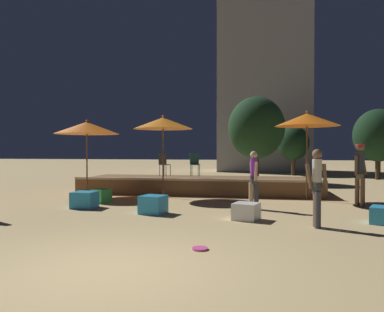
# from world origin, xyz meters

# --- Properties ---
(ground_plane) EXTENTS (120.00, 120.00, 0.00)m
(ground_plane) POSITION_xyz_m (0.00, 0.00, 0.00)
(ground_plane) COLOR tan
(wooden_deck) EXTENTS (9.13, 2.97, 0.64)m
(wooden_deck) POSITION_xyz_m (-0.25, 9.71, 0.28)
(wooden_deck) COLOR brown
(wooden_deck) RESTS_ON ground
(patio_umbrella_0) EXTENTS (2.11, 2.11, 2.96)m
(patio_umbrella_0) POSITION_xyz_m (3.60, 8.02, 2.67)
(patio_umbrella_0) COLOR brown
(patio_umbrella_0) RESTS_ON ground
(patio_umbrella_1) EXTENTS (2.33, 2.33, 2.77)m
(patio_umbrella_1) POSITION_xyz_m (-4.14, 7.86, 2.47)
(patio_umbrella_1) COLOR brown
(patio_umbrella_1) RESTS_ON ground
(patio_umbrella_2) EXTENTS (2.09, 2.09, 2.89)m
(patio_umbrella_2) POSITION_xyz_m (-1.29, 7.91, 2.61)
(patio_umbrella_2) COLOR brown
(patio_umbrella_2) RESTS_ON ground
(cube_seat_0) EXTENTS (0.62, 0.62, 0.43)m
(cube_seat_0) POSITION_xyz_m (-2.90, 6.31, 0.21)
(cube_seat_0) COLOR #4CC651
(cube_seat_0) RESTS_ON ground
(cube_seat_2) EXTENTS (0.64, 0.64, 0.47)m
(cube_seat_2) POSITION_xyz_m (-2.89, 5.14, 0.23)
(cube_seat_2) COLOR #2D9EDB
(cube_seat_2) RESTS_ON ground
(cube_seat_3) EXTENTS (0.71, 0.71, 0.48)m
(cube_seat_3) POSITION_xyz_m (-0.67, 4.54, 0.24)
(cube_seat_3) COLOR #2D9EDB
(cube_seat_3) RESTS_ON ground
(cube_seat_4) EXTENTS (0.70, 0.70, 0.40)m
(cube_seat_4) POSITION_xyz_m (1.76, 4.11, 0.20)
(cube_seat_4) COLOR white
(cube_seat_4) RESTS_ON ground
(person_0) EXTENTS (0.48, 0.29, 1.68)m
(person_0) POSITION_xyz_m (3.28, 3.47, 0.91)
(person_0) COLOR brown
(person_0) RESTS_ON ground
(person_2) EXTENTS (0.45, 0.39, 1.85)m
(person_2) POSITION_xyz_m (4.98, 6.85, 1.07)
(person_2) COLOR brown
(person_2) RESTS_ON ground
(person_3) EXTENTS (0.27, 0.46, 1.64)m
(person_3) POSITION_xyz_m (1.91, 5.76, 0.87)
(person_3) COLOR #3F3F47
(person_3) RESTS_ON ground
(bistro_chair_0) EXTENTS (0.44, 0.44, 0.90)m
(bistro_chair_0) POSITION_xyz_m (-1.63, 9.32, 1.19)
(bistro_chair_0) COLOR #2D3338
(bistro_chair_0) RESTS_ON wooden_deck
(bistro_chair_1) EXTENTS (0.44, 0.44, 0.90)m
(bistro_chair_1) POSITION_xyz_m (-0.46, 9.64, 1.19)
(bistro_chair_1) COLOR #1E4C47
(bistro_chair_1) RESTS_ON wooden_deck
(frisbee_disc) EXTENTS (0.27, 0.27, 0.03)m
(frisbee_disc) POSITION_xyz_m (1.10, 1.27, 0.02)
(frisbee_disc) COLOR #E54C99
(frisbee_disc) RESTS_ON ground
(background_tree_0) EXTENTS (2.04, 2.04, 3.27)m
(background_tree_0) POSITION_xyz_m (4.25, 20.61, 2.13)
(background_tree_0) COLOR #3D2B1C
(background_tree_0) RESTS_ON ground
(background_tree_1) EXTENTS (2.95, 2.95, 4.47)m
(background_tree_1) POSITION_xyz_m (1.88, 15.03, 2.84)
(background_tree_1) COLOR #3D2B1C
(background_tree_1) RESTS_ON ground
(background_tree_2) EXTENTS (2.70, 2.70, 3.99)m
(background_tree_2) POSITION_xyz_m (8.64, 17.81, 2.50)
(background_tree_2) COLOR #3D2B1C
(background_tree_2) RESTS_ON ground
(distant_building) EXTENTS (7.07, 4.96, 13.58)m
(distant_building) POSITION_xyz_m (2.37, 25.78, 6.79)
(distant_building) COLOR gray
(distant_building) RESTS_ON ground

